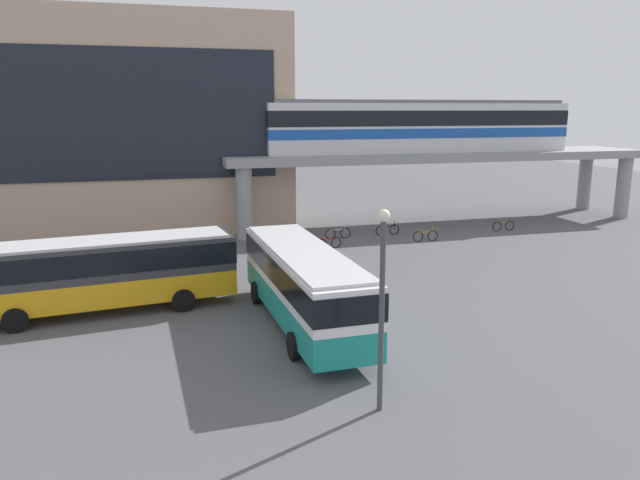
% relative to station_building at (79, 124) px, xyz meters
% --- Properties ---
extents(ground_plane, '(120.00, 120.00, 0.00)m').
position_rel_station_building_xyz_m(ground_plane, '(11.28, -16.48, -7.53)').
color(ground_plane, '#515156').
extents(station_building, '(29.57, 14.71, 15.05)m').
position_rel_station_building_xyz_m(station_building, '(0.00, 0.00, 0.00)').
color(station_building, tan).
rests_on(station_building, ground_plane).
extents(elevated_platform, '(33.05, 6.16, 5.45)m').
position_rel_station_building_xyz_m(elevated_platform, '(26.18, -6.51, -2.82)').
color(elevated_platform, gray).
rests_on(elevated_platform, ground_plane).
extents(train, '(23.60, 2.96, 3.84)m').
position_rel_station_building_xyz_m(train, '(24.53, -6.51, -0.11)').
color(train, silver).
rests_on(train, elevated_platform).
extents(bus_main, '(3.01, 11.11, 3.22)m').
position_rel_station_building_xyz_m(bus_main, '(10.54, -26.30, -5.54)').
color(bus_main, teal).
rests_on(bus_main, ground_plane).
extents(bus_secondary, '(11.27, 3.90, 3.22)m').
position_rel_station_building_xyz_m(bus_secondary, '(2.73, -22.23, -5.54)').
color(bus_secondary, orange).
rests_on(bus_secondary, ground_plane).
extents(bicycle_brown, '(1.79, 0.09, 1.04)m').
position_rel_station_building_xyz_m(bicycle_brown, '(29.29, -11.06, -7.17)').
color(bicycle_brown, black).
rests_on(bicycle_brown, ground_plane).
extents(bicycle_red, '(1.75, 0.48, 1.04)m').
position_rel_station_building_xyz_m(bicycle_red, '(15.48, -13.20, -7.17)').
color(bicycle_red, black).
rests_on(bicycle_red, ground_plane).
extents(bicycle_orange, '(1.79, 0.11, 1.04)m').
position_rel_station_building_xyz_m(bicycle_orange, '(22.31, -12.81, -7.17)').
color(bicycle_orange, black).
rests_on(bicycle_orange, ground_plane).
extents(bicycle_black, '(1.79, 0.15, 1.04)m').
position_rel_station_building_xyz_m(bicycle_black, '(20.65, -10.18, -7.17)').
color(bicycle_black, black).
rests_on(bicycle_black, ground_plane).
extents(bicycle_silver, '(1.79, 0.12, 1.04)m').
position_rel_station_building_xyz_m(bicycle_silver, '(16.96, -10.38, -7.17)').
color(bicycle_silver, black).
rests_on(bicycle_silver, ground_plane).
extents(pedestrian_walking_across, '(0.42, 0.32, 1.74)m').
position_rel_station_building_xyz_m(pedestrian_walking_across, '(-2.14, -14.51, -6.71)').
color(pedestrian_walking_across, '#33663F').
rests_on(pedestrian_walking_across, ground_plane).
extents(lamp_post, '(0.36, 0.36, 5.98)m').
position_rel_station_building_xyz_m(lamp_post, '(10.96, -33.71, -3.98)').
color(lamp_post, '#3F3F44').
rests_on(lamp_post, ground_plane).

